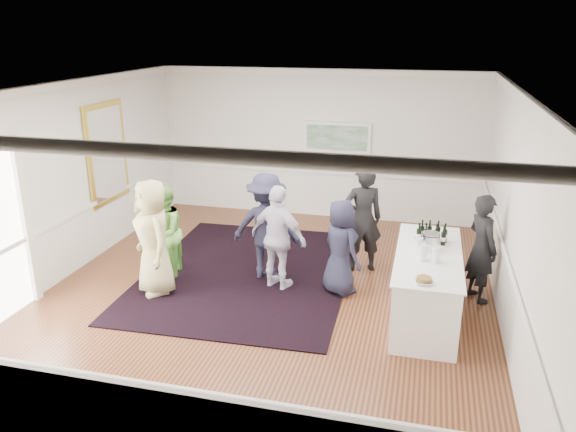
% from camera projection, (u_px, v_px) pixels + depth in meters
% --- Properties ---
extents(floor, '(8.00, 8.00, 0.00)m').
position_uv_depth(floor, '(268.00, 292.00, 8.94)').
color(floor, brown).
rests_on(floor, ground).
extents(ceiling, '(7.00, 8.00, 0.02)m').
position_uv_depth(ceiling, '(266.00, 88.00, 7.91)').
color(ceiling, white).
rests_on(ceiling, wall_back).
extents(wall_left, '(0.02, 8.00, 3.20)m').
position_uv_depth(wall_left, '(63.00, 181.00, 9.24)').
color(wall_left, white).
rests_on(wall_left, floor).
extents(wall_right, '(0.02, 8.00, 3.20)m').
position_uv_depth(wall_right, '(514.00, 215.00, 7.62)').
color(wall_right, white).
rests_on(wall_right, floor).
extents(wall_back, '(7.00, 0.02, 3.20)m').
position_uv_depth(wall_back, '(319.00, 144.00, 12.10)').
color(wall_back, white).
rests_on(wall_back, floor).
extents(wall_front, '(7.00, 0.02, 3.20)m').
position_uv_depth(wall_front, '(136.00, 328.00, 4.76)').
color(wall_front, white).
rests_on(wall_front, floor).
extents(wainscoting, '(7.00, 8.00, 1.00)m').
position_uv_depth(wainscoting, '(268.00, 263.00, 8.78)').
color(wainscoting, white).
rests_on(wainscoting, floor).
extents(mirror, '(0.05, 1.25, 1.85)m').
position_uv_depth(mirror, '(107.00, 153.00, 10.36)').
color(mirror, gold).
rests_on(mirror, wall_left).
extents(landscape_painting, '(1.44, 0.06, 0.66)m').
position_uv_depth(landscape_painting, '(337.00, 138.00, 11.90)').
color(landscape_painting, white).
rests_on(landscape_painting, wall_back).
extents(area_rug, '(3.56, 4.58, 0.02)m').
position_uv_depth(area_rug, '(248.00, 272.00, 9.64)').
color(area_rug, black).
rests_on(area_rug, floor).
extents(serving_table, '(0.92, 2.42, 0.98)m').
position_uv_depth(serving_table, '(426.00, 285.00, 8.08)').
color(serving_table, white).
rests_on(serving_table, floor).
extents(bartender, '(0.66, 0.73, 1.69)m').
position_uv_depth(bartender, '(482.00, 248.00, 8.48)').
color(bartender, black).
rests_on(bartender, floor).
extents(guest_tan, '(1.06, 1.05, 1.85)m').
position_uv_depth(guest_tan, '(153.00, 237.00, 8.68)').
color(guest_tan, tan).
rests_on(guest_tan, floor).
extents(guest_green, '(0.74, 0.88, 1.59)m').
position_uv_depth(guest_green, '(164.00, 233.00, 9.24)').
color(guest_green, '#72C04C').
rests_on(guest_green, floor).
extents(guest_lilac, '(1.08, 0.72, 1.71)m').
position_uv_depth(guest_lilac, '(278.00, 238.00, 8.85)').
color(guest_lilac, silver).
rests_on(guest_lilac, floor).
extents(guest_dark_a, '(1.16, 0.67, 1.80)m').
position_uv_depth(guest_dark_a, '(267.00, 227.00, 9.22)').
color(guest_dark_a, '#202035').
rests_on(guest_dark_a, floor).
extents(guest_dark_b, '(0.79, 0.65, 1.85)m').
position_uv_depth(guest_dark_b, '(363.00, 219.00, 9.50)').
color(guest_dark_b, black).
rests_on(guest_dark_b, floor).
extents(guest_navy, '(0.88, 0.87, 1.53)m').
position_uv_depth(guest_navy, '(341.00, 247.00, 8.73)').
color(guest_navy, '#202035').
rests_on(guest_navy, floor).
extents(wine_bottles, '(0.45, 0.29, 0.31)m').
position_uv_depth(wine_bottles, '(432.00, 231.00, 8.33)').
color(wine_bottles, black).
rests_on(wine_bottles, serving_table).
extents(juice_pitchers, '(0.36, 0.41, 0.24)m').
position_uv_depth(juice_pitchers, '(426.00, 250.00, 7.72)').
color(juice_pitchers, '#68A039').
rests_on(juice_pitchers, serving_table).
extents(ice_bucket, '(0.26, 0.26, 0.25)m').
position_uv_depth(ice_bucket, '(430.00, 242.00, 8.05)').
color(ice_bucket, silver).
rests_on(ice_bucket, serving_table).
extents(nut_bowl, '(0.23, 0.23, 0.08)m').
position_uv_depth(nut_bowl, '(424.00, 280.00, 7.00)').
color(nut_bowl, white).
rests_on(nut_bowl, serving_table).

